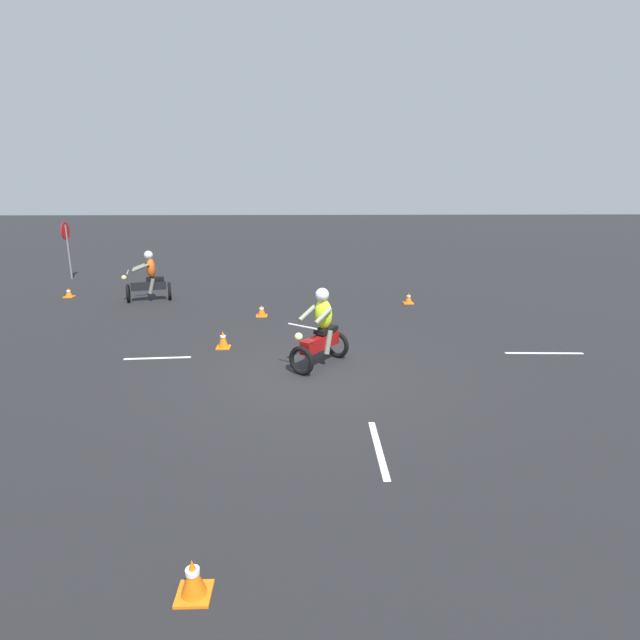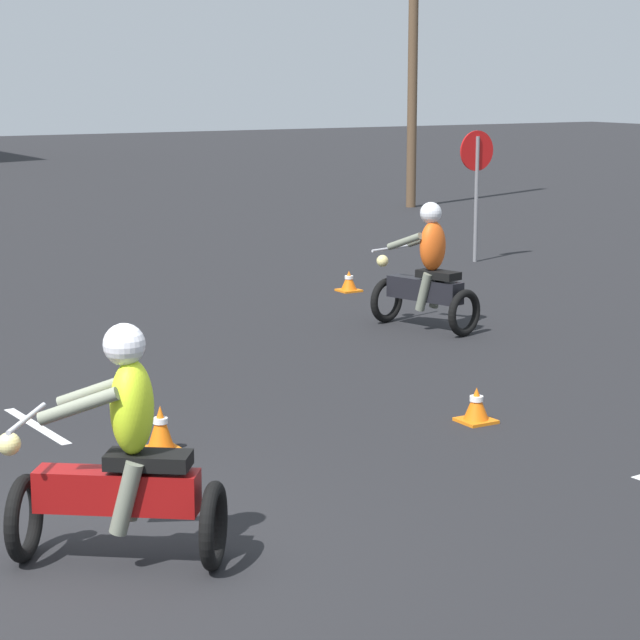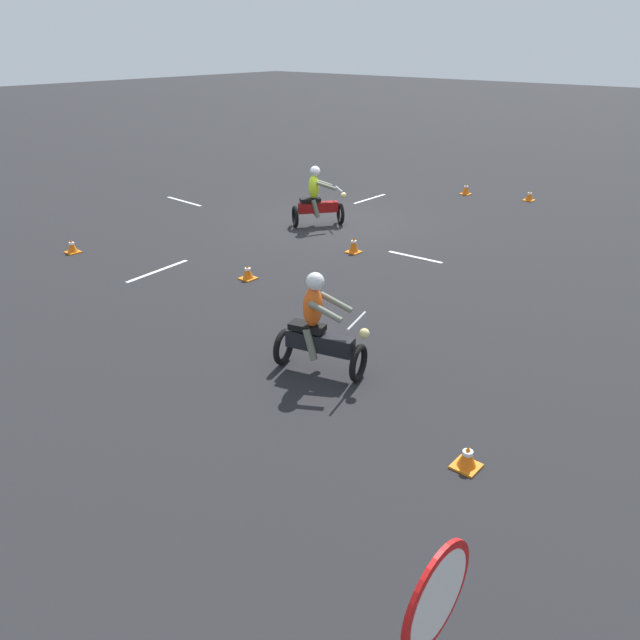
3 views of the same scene
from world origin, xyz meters
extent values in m
plane|color=black|center=(0.00, 0.00, 0.00)|extent=(120.00, 120.00, 0.00)
torus|color=black|center=(-0.09, 0.25, 0.30)|extent=(0.44, 0.54, 0.60)
torus|color=black|center=(0.95, -0.52, 0.30)|extent=(0.44, 0.54, 0.60)
cube|color=maroon|center=(0.43, -0.13, 0.52)|extent=(1.03, 0.85, 0.28)
cube|color=black|center=(0.60, -0.27, 0.74)|extent=(0.60, 0.54, 0.10)
cylinder|color=silver|center=(-0.05, 0.22, 1.00)|extent=(0.45, 0.58, 0.04)
sphere|color=#F2E08C|center=(-0.16, 0.30, 0.82)|extent=(0.22, 0.22, 0.16)
ellipsoid|color=#CCEA26|center=(0.52, -0.21, 1.10)|extent=(0.46, 0.49, 0.64)
cylinder|color=slate|center=(0.40, 0.13, 1.15)|extent=(0.49, 0.40, 0.27)
cylinder|color=slate|center=(0.16, -0.19, 1.15)|extent=(0.49, 0.40, 0.27)
cylinder|color=slate|center=(0.59, -0.08, 0.52)|extent=(0.27, 0.24, 0.51)
cylinder|color=slate|center=(0.42, -0.31, 0.52)|extent=(0.27, 0.24, 0.51)
sphere|color=silver|center=(0.49, -0.18, 1.52)|extent=(0.39, 0.39, 0.28)
torus|color=black|center=(6.62, 5.96, 0.30)|extent=(0.61, 0.25, 0.60)
torus|color=black|center=(6.97, 4.70, 0.30)|extent=(0.61, 0.25, 0.60)
cube|color=black|center=(6.80, 5.33, 0.52)|extent=(0.52, 1.12, 0.28)
cube|color=black|center=(6.85, 5.12, 0.74)|extent=(0.40, 0.61, 0.10)
cylinder|color=silver|center=(6.64, 5.91, 1.00)|extent=(0.68, 0.22, 0.04)
sphere|color=#F2E08C|center=(6.60, 6.03, 0.82)|extent=(0.20, 0.20, 0.16)
ellipsoid|color=#EA5919|center=(6.83, 5.21, 1.10)|extent=(0.46, 0.38, 0.64)
cylinder|color=slate|center=(6.94, 5.55, 1.15)|extent=(0.23, 0.55, 0.27)
cylinder|color=slate|center=(6.56, 5.45, 1.15)|extent=(0.23, 0.55, 0.27)
cylinder|color=slate|center=(6.96, 5.27, 0.52)|extent=(0.18, 0.27, 0.51)
cylinder|color=slate|center=(6.69, 5.19, 0.52)|extent=(0.18, 0.27, 0.51)
sphere|color=silver|center=(6.82, 5.25, 1.52)|extent=(0.34, 0.34, 0.28)
cylinder|color=slate|center=(11.03, 9.76, 1.10)|extent=(0.07, 0.07, 2.20)
cylinder|color=red|center=(11.03, 9.78, 1.95)|extent=(0.70, 0.03, 0.70)
cylinder|color=white|center=(11.03, 9.80, 1.95)|extent=(0.60, 0.01, 0.60)
cube|color=orange|center=(4.66, 1.45, 0.01)|extent=(0.32, 0.32, 0.03)
cone|color=orange|center=(4.66, 1.45, 0.18)|extent=(0.24, 0.24, 0.31)
cylinder|color=white|center=(4.66, 1.45, 0.23)|extent=(0.13, 0.13, 0.05)
cube|color=orange|center=(1.70, 2.10, 0.01)|extent=(0.32, 0.32, 0.03)
cone|color=orange|center=(1.70, 2.10, 0.22)|extent=(0.24, 0.24, 0.39)
cylinder|color=white|center=(1.70, 2.10, 0.28)|extent=(0.13, 0.13, 0.05)
cube|color=orange|center=(-5.67, 1.21, 0.01)|extent=(0.32, 0.32, 0.03)
cone|color=orange|center=(-5.67, 1.21, 0.21)|extent=(0.24, 0.24, 0.36)
cylinder|color=white|center=(-5.67, 1.21, 0.26)|extent=(0.13, 0.13, 0.05)
cube|color=orange|center=(7.47, 8.28, 0.01)|extent=(0.32, 0.32, 0.03)
cone|color=orange|center=(7.47, 8.28, 0.17)|extent=(0.24, 0.24, 0.29)
cylinder|color=white|center=(7.47, 8.28, 0.22)|extent=(0.13, 0.13, 0.05)
cube|color=orange|center=(6.18, -3.17, 0.01)|extent=(0.32, 0.32, 0.03)
cone|color=orange|center=(6.18, -3.17, 0.19)|extent=(0.24, 0.24, 0.32)
cylinder|color=white|center=(6.18, -3.17, 0.24)|extent=(0.13, 0.13, 0.05)
cube|color=silver|center=(5.63, -0.49, 0.00)|extent=(1.79, 0.27, 0.01)
cube|color=silver|center=(1.01, 3.44, 0.00)|extent=(0.19, 1.45, 0.01)
cube|color=silver|center=(-3.06, -0.88, 0.00)|extent=(1.67, 0.11, 0.01)
cube|color=silver|center=(1.09, -5.25, 0.00)|extent=(0.18, 1.76, 0.01)
camera|label=1|loc=(-9.50, 0.16, 3.65)|focal=28.00mm
camera|label=2|loc=(-2.43, -7.65, 3.24)|focal=70.00mm
camera|label=3|loc=(13.42, 10.94, 4.87)|focal=35.00mm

